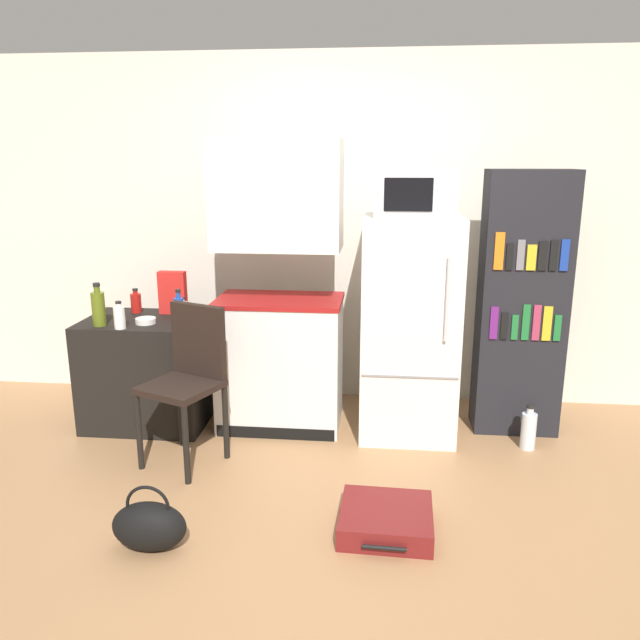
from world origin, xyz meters
name	(u,v)px	position (x,y,z in m)	size (l,w,h in m)	color
ground_plane	(314,538)	(0.00, 0.00, 0.00)	(24.00, 24.00, 0.00)	#A3754C
wall_back	(370,232)	(0.20, 2.00, 1.28)	(6.40, 0.10, 2.55)	silver
side_table	(148,371)	(-1.31, 1.29, 0.38)	(0.82, 0.62, 0.75)	black
kitchen_hutch	(279,299)	(-0.38, 1.34, 0.90)	(0.84, 0.52, 1.93)	silver
refrigerator	(409,328)	(0.49, 1.31, 0.73)	(0.62, 0.61, 1.46)	silver
microwave	(414,193)	(0.49, 1.31, 1.61)	(0.49, 0.42, 0.29)	silver
bookshelf	(522,305)	(1.22, 1.45, 0.87)	(0.55, 0.32, 1.75)	black
bottle_clear_short	(183,309)	(-1.06, 1.35, 0.81)	(0.07, 0.07, 0.14)	silver
bottle_milk_white	(119,317)	(-1.37, 1.04, 0.83)	(0.07, 0.07, 0.18)	white
bottle_ketchup_red	(136,302)	(-1.43, 1.47, 0.82)	(0.07, 0.07, 0.17)	#AD1914
bottle_blue_soda	(179,312)	(-0.99, 1.08, 0.86)	(0.06, 0.06, 0.26)	#1E47A3
bottle_olive_oil	(98,308)	(-1.54, 1.09, 0.87)	(0.09, 0.09, 0.28)	#566619
bowl	(146,321)	(-1.26, 1.18, 0.77)	(0.13, 0.13, 0.04)	silver
cereal_box	(173,293)	(-1.16, 1.47, 0.90)	(0.19, 0.07, 0.30)	red
chair	(190,370)	(-0.84, 0.78, 0.58)	(0.53, 0.53, 0.96)	black
suitcase_large_flat	(386,520)	(0.35, 0.11, 0.06)	(0.47, 0.48, 0.12)	maroon
handbag	(149,526)	(-0.77, -0.16, 0.12)	(0.36, 0.20, 0.33)	black
water_bottle_front	(528,430)	(1.26, 1.12, 0.13)	(0.10, 0.10, 0.30)	silver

